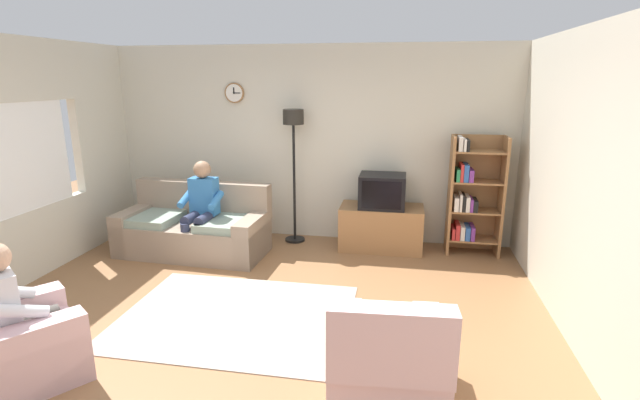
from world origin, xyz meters
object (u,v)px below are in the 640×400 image
object	(u,v)px
tv_stand	(381,228)
bookshelf	(471,196)
floor_lamp	(294,139)
armchair_near_window	(10,347)
armchair_near_bookshelf	(387,364)
person_in_left_armchair	(17,306)
tv	(382,191)
couch	(194,230)
person_on_couch	(201,204)

from	to	relation	value
tv_stand	bookshelf	size ratio (longest dim) A/B	0.71
floor_lamp	armchair_near_window	size ratio (longest dim) A/B	1.56
bookshelf	armchair_near_bookshelf	world-z (taller)	bookshelf
floor_lamp	person_in_left_armchair	bearing A→B (deg)	-111.04
bookshelf	floor_lamp	size ratio (longest dim) A/B	0.84
person_in_left_armchair	armchair_near_bookshelf	bearing A→B (deg)	4.55
tv_stand	armchair_near_bookshelf	size ratio (longest dim) A/B	1.18
tv_stand	tv	world-z (taller)	tv
floor_lamp	armchair_near_bookshelf	world-z (taller)	floor_lamp
tv	armchair_near_window	xyz separation A→B (m)	(-2.60, -3.39, -0.52)
couch	armchair_near_bookshelf	distance (m)	3.66
tv_stand	tv	size ratio (longest dim) A/B	1.83
tv_stand	floor_lamp	distance (m)	1.68
tv	armchair_near_bookshelf	size ratio (longest dim) A/B	0.64
tv	floor_lamp	distance (m)	1.38
tv	person_in_left_armchair	distance (m)	4.18
person_on_couch	person_in_left_armchair	world-z (taller)	person_on_couch
bookshelf	armchair_near_bookshelf	xyz separation A→B (m)	(-0.93, -3.19, -0.48)
tv_stand	person_on_couch	world-z (taller)	person_on_couch
couch	armchair_near_bookshelf	bearing A→B (deg)	-43.97
armchair_near_window	person_in_left_armchair	distance (m)	0.33
armchair_near_window	couch	bearing A→B (deg)	86.46
floor_lamp	armchair_near_window	bearing A→B (deg)	-111.42
couch	tv_stand	distance (m)	2.49
bookshelf	armchair_near_window	distance (m)	5.13
floor_lamp	person_on_couch	size ratio (longest dim) A/B	1.49
armchair_near_bookshelf	couch	bearing A→B (deg)	136.03
tv_stand	person_on_couch	distance (m)	2.39
floor_lamp	person_in_left_armchair	size ratio (longest dim) A/B	1.65
tv	bookshelf	size ratio (longest dim) A/B	0.39
bookshelf	person_on_couch	bearing A→B (deg)	-167.35
armchair_near_bookshelf	person_on_couch	size ratio (longest dim) A/B	0.75
tv_stand	floor_lamp	size ratio (longest dim) A/B	0.59
tv_stand	person_on_couch	xyz separation A→B (m)	(-2.26, -0.69, 0.40)
tv	person_on_couch	size ratio (longest dim) A/B	0.48
tv	person_on_couch	world-z (taller)	person_on_couch
floor_lamp	tv_stand	bearing A→B (deg)	-4.64
bookshelf	couch	bearing A→B (deg)	-169.62
bookshelf	floor_lamp	world-z (taller)	floor_lamp
person_on_couch	tv	bearing A→B (deg)	16.51
tv	person_in_left_armchair	bearing A→B (deg)	-127.50
tv	floor_lamp	size ratio (longest dim) A/B	0.32
bookshelf	person_in_left_armchair	xyz separation A→B (m)	(-3.69, -3.41, -0.16)
tv_stand	floor_lamp	world-z (taller)	floor_lamp
couch	bookshelf	world-z (taller)	bookshelf
person_on_couch	floor_lamp	bearing A→B (deg)	37.42
couch	person_on_couch	xyz separation A→B (m)	(0.17, -0.11, 0.39)
bookshelf	person_in_left_armchair	size ratio (longest dim) A/B	1.38
tv_stand	bookshelf	world-z (taller)	bookshelf
armchair_near_bookshelf	person_on_couch	xyz separation A→B (m)	(-2.46, 2.43, 0.41)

